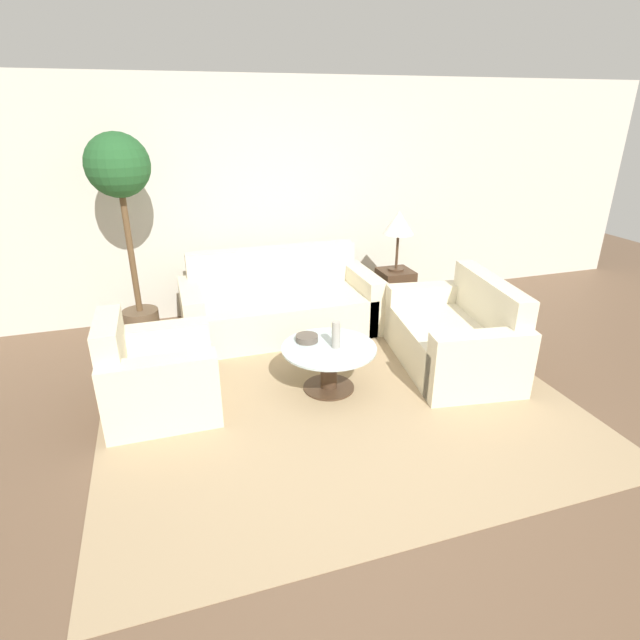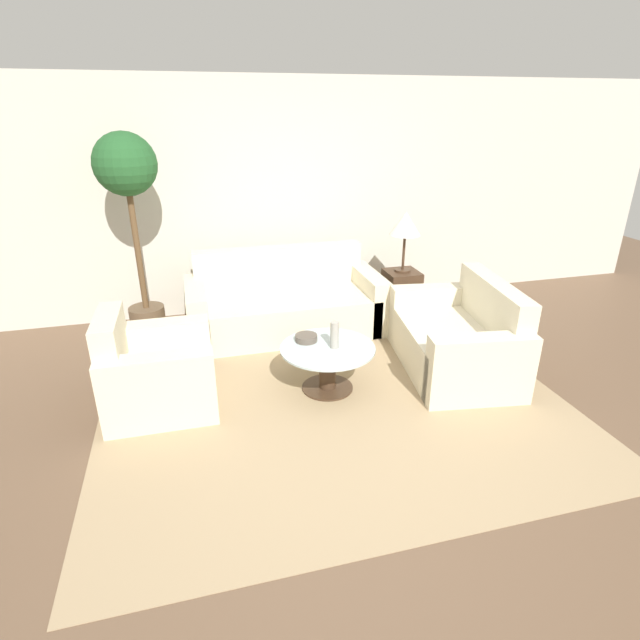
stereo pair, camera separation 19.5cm
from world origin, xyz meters
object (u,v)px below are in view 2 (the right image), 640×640
at_px(armchair, 153,375).
at_px(coffee_table, 328,362).
at_px(sofa_main, 285,305).
at_px(potted_plant, 130,198).
at_px(table_lamp, 406,225).
at_px(vase, 335,335).
at_px(loveseat, 461,340).
at_px(bowl, 306,338).

distance_m(armchair, coffee_table, 1.44).
bearing_deg(sofa_main, potted_plant, 175.62).
xyz_separation_m(coffee_table, potted_plant, (-1.54, 1.48, 1.21)).
bearing_deg(table_lamp, sofa_main, 178.51).
distance_m(table_lamp, vase, 1.90).
relative_size(armchair, table_lamp, 1.27).
xyz_separation_m(loveseat, potted_plant, (-2.84, 1.42, 1.20)).
bearing_deg(armchair, table_lamp, -65.28).
relative_size(coffee_table, table_lamp, 1.21).
height_order(armchair, coffee_table, armchair).
xyz_separation_m(loveseat, bowl, (-1.45, 0.11, 0.15)).
bearing_deg(vase, armchair, 174.72).
xyz_separation_m(armchair, potted_plant, (-0.11, 1.36, 1.19)).
relative_size(loveseat, coffee_table, 1.88).
bearing_deg(loveseat, vase, -77.98).
relative_size(table_lamp, vase, 2.87).
height_order(sofa_main, loveseat, sofa_main).
height_order(table_lamp, potted_plant, potted_plant).
bearing_deg(sofa_main, armchair, -136.77).
bearing_deg(table_lamp, bowl, -140.23).
distance_m(sofa_main, coffee_table, 1.37).
relative_size(loveseat, table_lamp, 2.28).
bearing_deg(loveseat, table_lamp, -169.55).
bearing_deg(loveseat, sofa_main, -124.70).
bearing_deg(loveseat, bowl, -85.96).
relative_size(sofa_main, coffee_table, 2.55).
height_order(loveseat, bowl, loveseat).
xyz_separation_m(armchair, table_lamp, (2.69, 1.22, 0.81)).
xyz_separation_m(sofa_main, armchair, (-1.33, -1.25, 0.00)).
bearing_deg(potted_plant, armchair, -85.46).
height_order(coffee_table, bowl, bowl).
distance_m(armchair, table_lamp, 3.06).
xyz_separation_m(coffee_table, bowl, (-0.15, 0.17, 0.17)).
height_order(potted_plant, vase, potted_plant).
xyz_separation_m(loveseat, table_lamp, (-0.05, 1.28, 0.81)).
distance_m(armchair, loveseat, 2.74).
xyz_separation_m(potted_plant, bowl, (1.40, -1.31, -1.04)).
distance_m(sofa_main, bowl, 1.21).
height_order(armchair, bowl, armchair).
height_order(vase, bowl, vase).
distance_m(armchair, potted_plant, 1.82).
relative_size(armchair, loveseat, 0.56).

